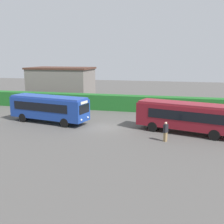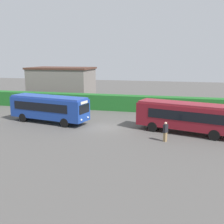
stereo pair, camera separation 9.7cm
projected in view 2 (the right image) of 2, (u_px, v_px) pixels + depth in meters
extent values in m
plane|color=#514F4C|center=(103.00, 127.00, 29.06)|extent=(115.11, 115.11, 0.00)
cube|color=navy|center=(49.00, 108.00, 30.94)|extent=(9.66, 4.25, 2.30)
cube|color=#2747A0|center=(48.00, 97.00, 30.69)|extent=(9.35, 4.00, 0.20)
cube|color=black|center=(54.00, 104.00, 32.11)|extent=(7.17, 1.47, 0.92)
cube|color=black|center=(40.00, 107.00, 29.91)|extent=(7.17, 1.47, 0.92)
cube|color=black|center=(84.00, 109.00, 28.91)|extent=(0.43, 1.98, 0.97)
cube|color=silver|center=(84.00, 102.00, 28.78)|extent=(0.30, 1.33, 0.28)
cylinder|color=black|center=(76.00, 119.00, 30.96)|extent=(1.04, 0.47, 1.00)
cylinder|color=black|center=(65.00, 123.00, 28.96)|extent=(1.04, 0.47, 1.00)
cylinder|color=black|center=(36.00, 114.00, 33.40)|extent=(1.04, 0.47, 1.00)
cylinder|color=black|center=(23.00, 118.00, 31.40)|extent=(1.04, 0.47, 1.00)
sphere|color=silver|center=(88.00, 117.00, 29.72)|extent=(0.22, 0.22, 0.22)
sphere|color=silver|center=(81.00, 120.00, 28.53)|extent=(0.22, 0.22, 0.22)
cube|color=maroon|center=(186.00, 116.00, 26.59)|extent=(9.85, 4.97, 2.27)
cube|color=maroon|center=(186.00, 104.00, 26.35)|extent=(9.52, 4.70, 0.20)
cube|color=black|center=(185.00, 116.00, 25.33)|extent=(7.17, 2.06, 0.91)
cube|color=black|center=(192.00, 112.00, 27.46)|extent=(7.17, 2.06, 0.91)
cube|color=black|center=(141.00, 109.00, 28.87)|extent=(0.59, 1.96, 0.95)
cube|color=silver|center=(141.00, 103.00, 28.73)|extent=(0.41, 1.32, 0.28)
cylinder|color=black|center=(153.00, 127.00, 27.31)|extent=(1.04, 0.54, 1.00)
cylinder|color=black|center=(160.00, 122.00, 29.24)|extent=(1.04, 0.54, 1.00)
cylinder|color=black|center=(214.00, 135.00, 24.43)|extent=(1.04, 0.54, 1.00)
cylinder|color=black|center=(218.00, 129.00, 26.36)|extent=(1.04, 0.54, 1.00)
sphere|color=silver|center=(138.00, 120.00, 28.51)|extent=(0.22, 0.22, 0.22)
sphere|color=silver|center=(143.00, 118.00, 29.67)|extent=(0.22, 0.22, 0.22)
cube|color=olive|center=(165.00, 137.00, 24.14)|extent=(0.36, 0.37, 0.84)
cube|color=black|center=(166.00, 128.00, 23.98)|extent=(0.46, 0.52, 0.73)
sphere|color=beige|center=(166.00, 123.00, 23.88)|extent=(0.23, 0.23, 0.23)
cube|color=#1E6123|center=(122.00, 103.00, 38.04)|extent=(69.55, 1.76, 2.14)
cube|color=slate|center=(62.00, 85.00, 47.19)|extent=(10.37, 6.34, 5.33)
cube|color=#4C2D23|center=(61.00, 68.00, 46.63)|extent=(10.78, 6.59, 0.30)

